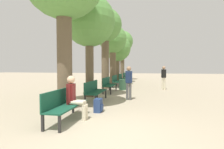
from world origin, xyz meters
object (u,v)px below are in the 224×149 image
at_px(tree_row_1, 89,22).
at_px(backpack, 98,105).
at_px(bench_row_5, 126,76).
at_px(pedestrian_mid, 129,81).
at_px(tree_row_4, 118,49).
at_px(trash_bin, 123,85).
at_px(bench_row_1, 94,90).
at_px(pedestrian_near, 164,76).
at_px(bench_row_0, 64,103).
at_px(tree_row_3, 113,41).
at_px(tree_row_2, 105,28).
at_px(bench_row_4, 122,78).
at_px(person_seated, 75,96).
at_px(bench_row_2, 108,84).
at_px(tree_row_5, 122,43).
at_px(bench_row_3, 117,80).

xyz_separation_m(tree_row_1, backpack, (1.33, -3.00, -3.70)).
xyz_separation_m(bench_row_5, pedestrian_mid, (1.52, -11.25, 0.39)).
relative_size(tree_row_4, trash_bin, 6.74).
bearing_deg(bench_row_1, tree_row_1, 117.66).
relative_size(bench_row_1, trash_bin, 2.60).
xyz_separation_m(tree_row_1, trash_bin, (1.37, 3.11, -3.57)).
xyz_separation_m(tree_row_4, pedestrian_near, (4.12, -5.17, -2.52)).
xyz_separation_m(tree_row_4, backpack, (1.33, -11.88, -3.23)).
xyz_separation_m(bench_row_0, tree_row_3, (-0.62, 10.49, 3.34)).
bearing_deg(tree_row_2, bench_row_4, 81.65).
xyz_separation_m(bench_row_0, person_seated, (0.25, 0.20, 0.17)).
bearing_deg(tree_row_3, bench_row_5, 81.95).
relative_size(bench_row_1, pedestrian_near, 1.14).
bearing_deg(pedestrian_mid, tree_row_3, 107.28).
bearing_deg(pedestrian_near, bench_row_4, 130.99).
bearing_deg(bench_row_2, tree_row_4, 94.99).
height_order(tree_row_2, tree_row_4, tree_row_2).
bearing_deg(tree_row_3, tree_row_1, -90.00).
relative_size(bench_row_1, pedestrian_mid, 1.16).
distance_m(tree_row_4, tree_row_5, 3.66).
xyz_separation_m(bench_row_4, tree_row_3, (-0.62, -1.40, 3.34)).
bearing_deg(pedestrian_near, tree_row_1, -138.07).
bearing_deg(pedestrian_mid, backpack, -108.16).
height_order(bench_row_1, tree_row_5, tree_row_5).
bearing_deg(tree_row_5, bench_row_4, -82.40).
height_order(person_seated, pedestrian_mid, pedestrian_mid).
relative_size(bench_row_4, person_seated, 1.42).
relative_size(bench_row_0, bench_row_2, 1.00).
bearing_deg(tree_row_2, tree_row_3, 90.00).
bearing_deg(pedestrian_mid, bench_row_4, 100.42).
bearing_deg(bench_row_5, person_seated, -89.01).
relative_size(tree_row_3, pedestrian_mid, 3.26).
xyz_separation_m(bench_row_1, bench_row_5, (0.00, 11.89, 0.00)).
xyz_separation_m(bench_row_5, tree_row_1, (-0.62, -10.71, 3.40)).
relative_size(pedestrian_near, trash_bin, 2.28).
height_order(bench_row_5, trash_bin, bench_row_5).
bearing_deg(tree_row_3, bench_row_3, -68.56).
distance_m(bench_row_5, tree_row_5, 4.38).
relative_size(bench_row_1, person_seated, 1.42).
height_order(tree_row_3, tree_row_4, tree_row_3).
xyz_separation_m(tree_row_1, pedestrian_near, (4.12, 3.70, -2.99)).
bearing_deg(bench_row_2, tree_row_3, 97.74).
distance_m(tree_row_5, trash_bin, 10.25).
bearing_deg(tree_row_3, bench_row_4, 66.15).
xyz_separation_m(bench_row_3, tree_row_4, (-0.62, 4.11, 2.93)).
xyz_separation_m(bench_row_0, tree_row_5, (-0.62, 16.52, 4.00)).
bearing_deg(tree_row_5, bench_row_5, -69.58).
relative_size(backpack, pedestrian_mid, 0.29).
relative_size(bench_row_0, tree_row_1, 0.35).
bearing_deg(bench_row_3, bench_row_2, -90.00).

